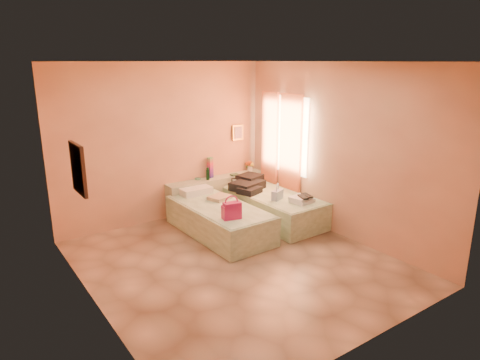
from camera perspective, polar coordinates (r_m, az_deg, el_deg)
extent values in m
plane|color=tan|center=(6.28, -0.38, -10.96)|extent=(4.50, 4.50, 0.00)
cube|color=#E0A377|center=(7.71, -9.99, 4.85)|extent=(4.00, 0.02, 2.80)
cube|color=#E0A377|center=(4.98, -19.71, -1.81)|extent=(0.02, 4.50, 2.80)
cube|color=#E0A377|center=(7.09, 13.04, 3.75)|extent=(0.02, 4.50, 2.80)
cube|color=white|center=(5.61, -0.43, 15.51)|extent=(4.00, 4.50, 0.02)
cube|color=beige|center=(7.93, 6.28, 6.03)|extent=(0.02, 1.10, 1.40)
cube|color=orange|center=(7.86, 6.70, 3.34)|extent=(0.05, 0.55, 2.20)
cube|color=orange|center=(8.31, 3.96, 4.07)|extent=(0.05, 0.45, 2.20)
cube|color=#301D15|center=(5.31, -20.79, 1.39)|extent=(0.04, 0.50, 0.60)
cube|color=#B3923B|center=(8.43, -0.31, 6.36)|extent=(0.25, 0.04, 0.30)
cube|color=#AAB291|center=(8.29, -3.10, -1.83)|extent=(2.05, 0.30, 0.65)
cube|color=beige|center=(7.17, -2.78, -5.32)|extent=(0.94, 2.02, 0.50)
cube|color=beige|center=(7.79, 4.31, -3.59)|extent=(0.94, 2.02, 0.50)
cylinder|color=#14371B|center=(8.02, -4.32, 0.80)|extent=(0.08, 0.08, 0.23)
cube|color=#B01551|center=(8.16, -3.99, 1.67)|extent=(0.10, 0.10, 0.39)
cylinder|color=#4B8A68|center=(8.08, -5.66, 0.15)|extent=(0.13, 0.13, 0.03)
cube|color=#294E34|center=(8.34, -0.73, 0.71)|extent=(0.16, 0.12, 0.03)
cube|color=silver|center=(8.66, 1.32, 2.03)|extent=(0.22, 0.22, 0.25)
cube|color=#B01551|center=(6.47, -1.14, -4.07)|extent=(0.31, 0.21, 0.26)
cube|color=tan|center=(7.40, -2.74, -2.34)|extent=(0.43, 0.38, 0.06)
cube|color=black|center=(7.97, 1.30, -0.49)|extent=(0.83, 0.83, 0.20)
cube|color=#3B5B8F|center=(7.39, 5.01, -1.98)|extent=(0.28, 0.20, 0.16)
cube|color=white|center=(7.30, 8.31, -2.57)|extent=(0.39, 0.35, 0.10)
cube|color=black|center=(7.27, 8.73, -2.16)|extent=(0.26, 0.30, 0.03)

